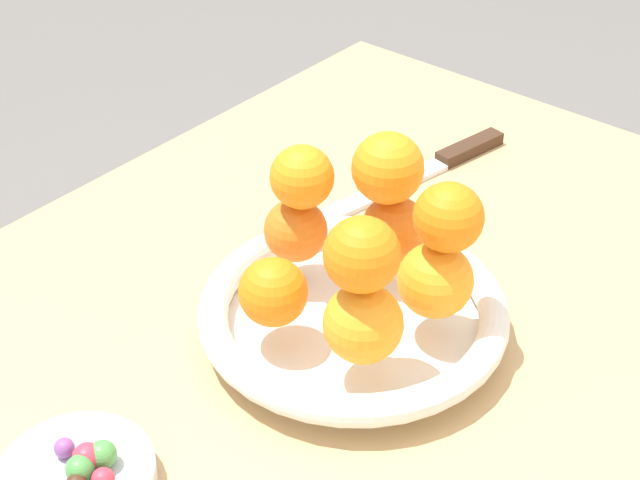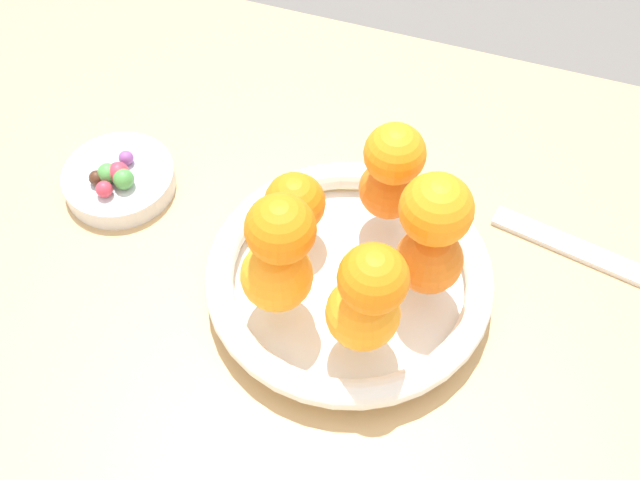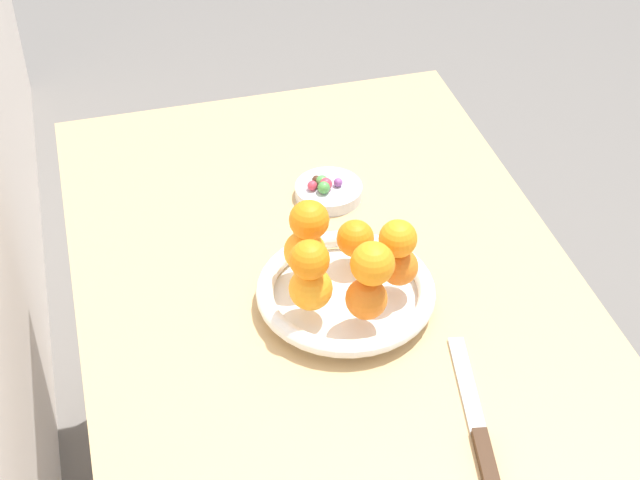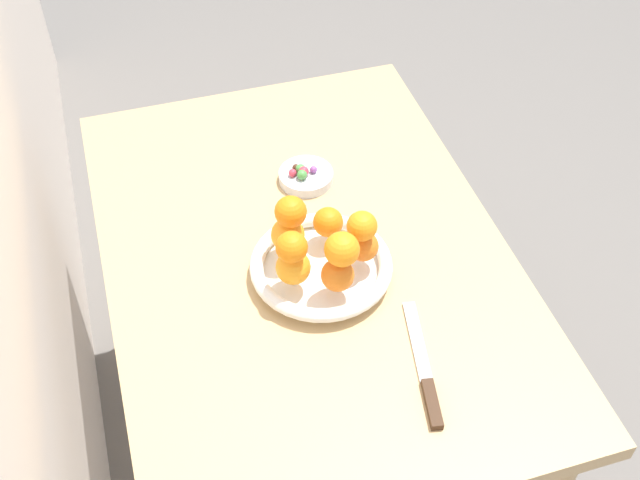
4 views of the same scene
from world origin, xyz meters
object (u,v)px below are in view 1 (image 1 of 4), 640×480
(orange_5, at_px, (362,255))
(orange_2, at_px, (296,230))
(candy_ball_4, at_px, (87,457))
(candy_ball_6, at_px, (81,473))
(fruit_bowl, at_px, (353,315))
(knife, at_px, (430,167))
(orange_0, at_px, (435,280))
(orange_7, at_px, (302,177))
(orange_4, at_px, (363,324))
(candy_ball_5, at_px, (103,479))
(orange_3, at_px, (275,291))
(candy_ball_0, at_px, (102,454))
(dining_table, at_px, (315,452))
(orange_6, at_px, (388,168))
(candy_ball_2, at_px, (80,469))
(orange_1, at_px, (394,229))
(candy_ball_1, at_px, (64,448))
(candy_dish, at_px, (77,479))
(orange_8, at_px, (448,217))

(orange_5, bearing_deg, orange_2, -117.09)
(candy_ball_4, distance_m, candy_ball_6, 0.01)
(fruit_bowl, relative_size, knife, 1.02)
(orange_0, xyz_separation_m, orange_7, (0.01, -0.13, 0.05))
(orange_4, relative_size, candy_ball_5, 3.72)
(orange_2, bearing_deg, orange_3, 30.03)
(orange_5, bearing_deg, candy_ball_0, -20.93)
(dining_table, height_order, candy_ball_4, candy_ball_4)
(orange_6, xyz_separation_m, candy_ball_2, (0.33, -0.02, -0.10))
(orange_1, xyz_separation_m, orange_3, (0.13, -0.02, -0.00))
(orange_1, relative_size, candy_ball_5, 3.52)
(orange_3, distance_m, knife, 0.34)
(orange_6, distance_m, candy_ball_1, 0.34)
(orange_3, bearing_deg, knife, -168.13)
(orange_6, height_order, candy_ball_6, orange_6)
(candy_ball_5, bearing_deg, orange_0, 164.94)
(orange_4, relative_size, orange_5, 1.08)
(orange_7, xyz_separation_m, candy_ball_6, (0.28, 0.04, -0.09))
(fruit_bowl, distance_m, candy_dish, 0.27)
(orange_0, height_order, candy_ball_5, orange_0)
(candy_ball_0, bearing_deg, candy_ball_1, -67.07)
(orange_8, relative_size, knife, 0.22)
(candy_ball_5, xyz_separation_m, knife, (-0.52, -0.08, -0.03))
(orange_0, height_order, orange_8, orange_8)
(orange_1, xyz_separation_m, orange_8, (0.03, 0.07, 0.06))
(candy_ball_4, bearing_deg, dining_table, 165.29)
(candy_ball_0, height_order, knife, candy_ball_0)
(orange_7, bearing_deg, fruit_bowl, 76.84)
(orange_8, distance_m, candy_ball_1, 0.33)
(dining_table, height_order, orange_4, orange_4)
(orange_8, bearing_deg, orange_0, -24.37)
(candy_dish, height_order, orange_7, orange_7)
(orange_3, height_order, candy_ball_2, orange_3)
(candy_dish, bearing_deg, dining_table, 163.93)
(orange_1, height_order, candy_ball_2, orange_1)
(fruit_bowl, height_order, orange_2, orange_2)
(orange_4, relative_size, candy_ball_4, 2.90)
(dining_table, bearing_deg, orange_1, -171.25)
(orange_4, relative_size, orange_7, 1.14)
(orange_7, bearing_deg, candy_ball_5, 10.97)
(dining_table, bearing_deg, candy_ball_0, -13.61)
(candy_ball_4, bearing_deg, orange_2, -172.17)
(orange_4, height_order, orange_6, orange_6)
(orange_1, bearing_deg, orange_6, -70.10)
(orange_0, distance_m, candy_ball_4, 0.30)
(candy_ball_4, bearing_deg, orange_7, -173.44)
(orange_6, height_order, candy_ball_2, orange_6)
(candy_ball_1, bearing_deg, orange_4, 151.93)
(orange_2, bearing_deg, candy_ball_5, 12.23)
(orange_1, relative_size, orange_3, 1.05)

